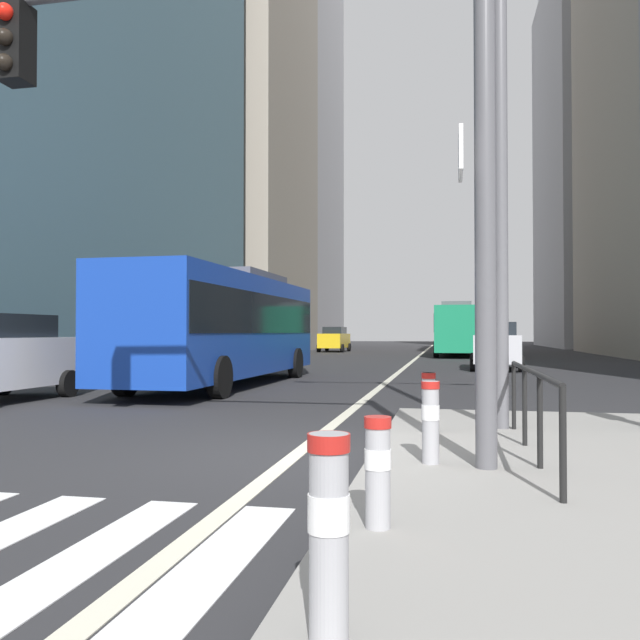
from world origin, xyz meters
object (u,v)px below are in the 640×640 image
bollard_front (329,526)px  bollard_right (431,418)px  street_lamp_post (500,77)px  bollard_left (378,466)px  traffic_signal_gantry (305,99)px  bollard_back (429,399)px  car_receding_far (458,338)px  city_bus_red_receding (457,328)px  city_bus_blue_oncoming (225,322)px  car_receding_near (496,346)px  car_oncoming_mid (334,339)px

bollard_front → bollard_right: size_ratio=1.07×
street_lamp_post → bollard_left: 7.03m
traffic_signal_gantry → bollard_left: bearing=-65.1°
bollard_left → bollard_back: bearing=87.2°
car_receding_far → bollard_left: bearing=-91.3°
city_bus_red_receding → car_receding_far: bearing=89.1°
city_bus_blue_oncoming → bollard_right: (6.16, -10.77, -1.20)m
car_receding_near → traffic_signal_gantry: (-3.42, -20.50, 3.10)m
bollard_left → car_oncoming_mid: bearing=100.5°
traffic_signal_gantry → bollard_left: traffic_signal_gantry is taller
bollard_back → car_receding_near: bearing=83.2°
city_bus_red_receding → car_oncoming_mid: (-9.31, 6.66, -0.85)m
street_lamp_post → car_receding_near: bearing=86.3°
street_lamp_post → bollard_front: street_lamp_post is taller
city_bus_red_receding → bollard_right: (-0.70, -35.99, -1.20)m
car_receding_far → bollard_left: car_receding_far is taller
bollard_front → bollard_left: bearing=88.9°
car_receding_far → traffic_signal_gantry: 55.35m
city_bus_blue_oncoming → car_receding_near: city_bus_blue_oncoming is taller
city_bus_blue_oncoming → city_bus_red_receding: size_ratio=0.97×
car_receding_far → bollard_right: 55.09m
car_receding_far → bollard_right: size_ratio=5.08×
traffic_signal_gantry → street_lamp_post: (2.28, 2.87, 1.19)m
bollard_left → bollard_back: (0.22, 4.52, 0.02)m
city_bus_red_receding → bollard_left: size_ratio=14.27×
car_receding_near → car_oncoming_mid: bearing=115.6°
city_bus_red_receding → bollard_back: size_ratio=13.67×
car_oncoming_mid → bollard_right: (8.61, -42.65, -0.35)m
street_lamp_post → bollard_left: street_lamp_post is taller
bollard_right → car_oncoming_mid: bearing=101.4°
city_bus_blue_oncoming → bollard_front: bearing=-68.6°
street_lamp_post → bollard_front: (-1.28, -6.82, -4.61)m
city_bus_red_receding → traffic_signal_gantry: 36.24m
traffic_signal_gantry → bollard_right: 3.71m
bollard_front → street_lamp_post: bearing=79.3°
city_bus_red_receding → car_receding_near: bearing=-84.9°
city_bus_red_receding → bollard_right: bearing=-91.1°
city_bus_red_receding → city_bus_blue_oncoming: bearing=-105.2°
car_receding_near → bollard_right: bearing=-95.8°
car_receding_far → bollard_back: (-1.09, -52.91, -0.38)m
bollard_front → bollard_right: bearing=85.2°
bollard_front → bollard_right: bollard_front is taller
car_receding_near → car_receding_far: size_ratio=1.03×
car_receding_near → bollard_right: (-2.08, -20.37, -0.35)m
traffic_signal_gantry → bollard_back: (1.25, 2.31, -3.48)m
city_bus_blue_oncoming → car_receding_far: (7.16, 44.32, -0.85)m
car_oncoming_mid → car_receding_far: 15.72m
city_bus_blue_oncoming → street_lamp_post: bearing=-48.5°
car_receding_near → traffic_signal_gantry: size_ratio=0.76×
car_oncoming_mid → bollard_back: size_ratio=5.10×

